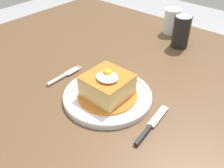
{
  "coord_description": "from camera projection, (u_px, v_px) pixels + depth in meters",
  "views": [
    {
      "loc": [
        0.45,
        -0.58,
        1.21
      ],
      "look_at": [
        0.07,
        -0.14,
        0.79
      ],
      "focal_mm": 39.78,
      "sensor_mm": 36.0,
      "label": 1
    }
  ],
  "objects": [
    {
      "name": "main_plate",
      "position": [
        108.0,
        96.0,
        0.73
      ],
      "size": [
        0.26,
        0.26,
        0.02
      ],
      "color": "white",
      "rests_on": "dining_table"
    },
    {
      "name": "drinking_glass",
      "position": [
        172.0,
        23.0,
        1.08
      ],
      "size": [
        0.07,
        0.07,
        0.1
      ],
      "color": "gold",
      "rests_on": "dining_table"
    },
    {
      "name": "dining_table",
      "position": [
        123.0,
        89.0,
        0.92
      ],
      "size": [
        1.37,
        0.99,
        0.75
      ],
      "color": "brown",
      "rests_on": "ground_plane"
    },
    {
      "name": "sandwich_meal",
      "position": [
        107.0,
        86.0,
        0.71
      ],
      "size": [
        0.18,
        0.18,
        0.09
      ],
      "color": "#C66B23",
      "rests_on": "main_plate"
    },
    {
      "name": "fork",
      "position": [
        62.0,
        77.0,
        0.81
      ],
      "size": [
        0.02,
        0.14,
        0.01
      ],
      "color": "silver",
      "rests_on": "dining_table"
    },
    {
      "name": "soda_can",
      "position": [
        181.0,
        32.0,
        0.96
      ],
      "size": [
        0.07,
        0.07,
        0.12
      ],
      "color": "black",
      "rests_on": "dining_table"
    },
    {
      "name": "knife",
      "position": [
        148.0,
        129.0,
        0.62
      ],
      "size": [
        0.03,
        0.17,
        0.01
      ],
      "color": "#262628",
      "rests_on": "dining_table"
    }
  ]
}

